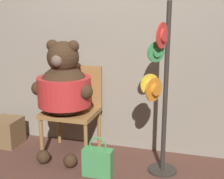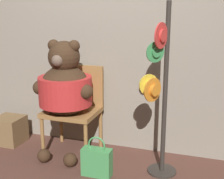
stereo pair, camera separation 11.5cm
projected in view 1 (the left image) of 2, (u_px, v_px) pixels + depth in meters
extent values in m
plane|color=brown|center=(101.00, 171.00, 3.08)|extent=(14.00, 14.00, 0.00)
cube|color=gray|center=(119.00, 48.00, 3.41)|extent=(8.00, 0.10, 2.26)
cylinder|color=#9E703D|center=(42.00, 139.00, 3.29)|extent=(0.04, 0.04, 0.44)
cylinder|color=#9E703D|center=(86.00, 144.00, 3.15)|extent=(0.04, 0.04, 0.44)
cylinder|color=#9E703D|center=(59.00, 125.00, 3.68)|extent=(0.04, 0.04, 0.44)
cylinder|color=#9E703D|center=(99.00, 129.00, 3.55)|extent=(0.04, 0.04, 0.44)
cube|color=#9E703D|center=(71.00, 113.00, 3.36)|extent=(0.56, 0.49, 0.05)
cube|color=#9E703D|center=(78.00, 85.00, 3.50)|extent=(0.56, 0.04, 0.45)
sphere|color=#3D2819|center=(64.00, 91.00, 3.23)|extent=(0.54, 0.54, 0.54)
cylinder|color=red|center=(64.00, 91.00, 3.23)|extent=(0.55, 0.55, 0.30)
sphere|color=#3D2819|center=(63.00, 57.00, 3.15)|extent=(0.33, 0.33, 0.33)
sphere|color=#3D2819|center=(52.00, 45.00, 3.15)|extent=(0.12, 0.12, 0.12)
sphere|color=#3D2819|center=(73.00, 46.00, 3.09)|extent=(0.12, 0.12, 0.12)
sphere|color=brown|center=(57.00, 61.00, 3.02)|extent=(0.12, 0.12, 0.12)
sphere|color=#3D2819|center=(39.00, 88.00, 3.23)|extent=(0.15, 0.15, 0.15)
sphere|color=#3D2819|center=(85.00, 92.00, 3.09)|extent=(0.15, 0.15, 0.15)
sphere|color=#3D2819|center=(43.00, 157.00, 3.21)|extent=(0.14, 0.14, 0.14)
sphere|color=#3D2819|center=(70.00, 161.00, 3.13)|extent=(0.14, 0.14, 0.14)
cylinder|color=#332D28|center=(162.00, 170.00, 3.07)|extent=(0.28, 0.28, 0.02)
cylinder|color=#332D28|center=(166.00, 91.00, 2.87)|extent=(0.04, 0.04, 1.62)
cylinder|color=yellow|center=(150.00, 84.00, 2.78)|extent=(0.15, 0.14, 0.19)
cylinder|color=yellow|center=(150.00, 84.00, 2.78)|extent=(0.10, 0.09, 0.09)
cylinder|color=orange|center=(154.00, 89.00, 2.74)|extent=(0.12, 0.19, 0.22)
cylinder|color=orange|center=(154.00, 89.00, 2.74)|extent=(0.12, 0.13, 0.10)
cylinder|color=red|center=(162.00, 35.00, 2.64)|extent=(0.08, 0.22, 0.22)
cylinder|color=red|center=(162.00, 35.00, 2.64)|extent=(0.08, 0.12, 0.11)
cylinder|color=#3D9351|center=(156.00, 52.00, 2.72)|extent=(0.14, 0.14, 0.18)
cylinder|color=#3D9351|center=(156.00, 52.00, 2.72)|extent=(0.10, 0.10, 0.09)
cube|color=#479E56|center=(98.00, 163.00, 2.95)|extent=(0.28, 0.12, 0.27)
torus|color=#479E56|center=(98.00, 146.00, 2.91)|extent=(0.17, 0.02, 0.17)
cube|color=brown|center=(7.00, 131.00, 3.65)|extent=(0.31, 0.31, 0.31)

